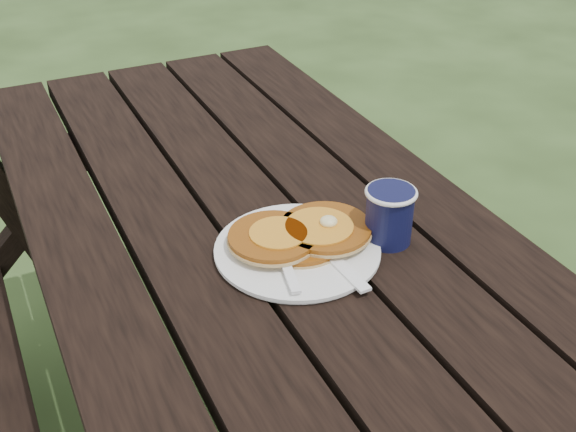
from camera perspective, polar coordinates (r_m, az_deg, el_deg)
name	(u,v)px	position (r m, az deg, el deg)	size (l,w,h in m)	color
picnic_table	(286,413)	(1.42, -0.13, -15.30)	(1.36, 1.80, 0.75)	black
plate	(297,251)	(1.16, 0.74, -2.75)	(0.26, 0.26, 0.01)	white
pancake_stack	(301,234)	(1.16, 1.06, -1.44)	(0.23, 0.16, 0.04)	#8E4910
knife	(334,259)	(1.13, 3.67, -3.43)	(0.02, 0.18, 0.01)	white
fork	(288,270)	(1.09, 0.01, -4.33)	(0.03, 0.16, 0.01)	white
coffee_cup	(390,212)	(1.17, 8.03, 0.30)	(0.08, 0.08, 0.10)	#0E1135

